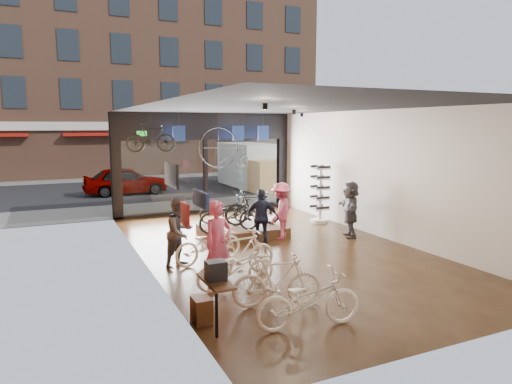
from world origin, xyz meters
TOP-DOWN VIEW (x-y plane):
  - ground_plane at (0.00, 0.00)m, footprint 7.00×12.00m
  - ceiling at (0.00, 0.00)m, footprint 7.00×12.00m
  - wall_left at (-3.52, 0.00)m, footprint 0.04×12.00m
  - wall_right at (3.52, 0.00)m, footprint 0.04×12.00m
  - wall_back at (0.00, -6.02)m, footprint 7.00×0.04m
  - storefront at (0.00, 6.00)m, footprint 7.00×0.26m
  - exit_sign at (-2.40, 5.88)m, footprint 0.35×0.06m
  - street_road at (0.00, 15.00)m, footprint 30.00×18.00m
  - sidewalk_near at (0.00, 7.20)m, footprint 30.00×2.40m
  - sidewalk_far at (0.00, 19.00)m, footprint 30.00×2.00m
  - opposite_building at (0.00, 21.50)m, footprint 26.00×5.00m
  - street_car at (-2.10, 12.00)m, footprint 3.96×1.59m
  - box_truck at (4.43, 11.00)m, footprint 2.01×6.04m
  - floor_bike_0 at (-1.73, -4.54)m, footprint 1.90×0.88m
  - floor_bike_1 at (-1.80, -3.54)m, footprint 1.75×0.90m
  - floor_bike_2 at (-2.13, -2.32)m, footprint 1.73×0.64m
  - floor_bike_3 at (-1.74, -1.68)m, footprint 1.81×0.78m
  - floor_bike_4 at (-2.07, -0.42)m, footprint 1.90×0.99m
  - display_platform at (-0.23, 1.83)m, footprint 2.40×1.80m
  - display_bike_left at (-0.87, 1.25)m, footprint 1.86×0.67m
  - display_bike_mid at (0.13, 1.79)m, footprint 1.86×0.79m
  - display_bike_right at (-0.55, 2.46)m, footprint 1.69×0.84m
  - customer_0 at (-2.43, -2.09)m, footprint 0.77×0.62m
  - customer_1 at (-2.76, -0.38)m, footprint 1.02×0.97m
  - customer_2 at (-0.20, 0.50)m, footprint 1.01×0.79m
  - customer_3 at (0.65, 0.97)m, footprint 1.23×1.18m
  - customer_5 at (2.66, 0.33)m, footprint 1.11×1.63m
  - sunglasses_rack at (2.95, 2.48)m, footprint 0.68×0.60m
  - wall_merch at (-3.38, -3.50)m, footprint 0.40×2.40m
  - penny_farthing at (0.41, 4.76)m, footprint 1.84×0.06m
  - hung_bike at (-2.44, 4.20)m, footprint 1.64×0.72m
  - jersey_left at (-1.22, 5.20)m, footprint 0.45×0.03m
  - jersey_mid at (1.06, 5.20)m, footprint 0.45×0.03m
  - jersey_right at (2.09, 5.20)m, footprint 0.45×0.03m

SIDE VIEW (x-z plane):
  - ground_plane at x=0.00m, z-range -0.04..0.00m
  - street_road at x=0.00m, z-range -0.02..0.00m
  - sidewalk_near at x=0.00m, z-range 0.00..0.12m
  - sidewalk_far at x=0.00m, z-range 0.00..0.12m
  - display_platform at x=-0.23m, z-range 0.00..0.30m
  - floor_bike_2 at x=-2.13m, z-range 0.00..0.90m
  - floor_bike_4 at x=-2.07m, z-range 0.00..0.95m
  - floor_bike_0 at x=-1.73m, z-range 0.00..0.96m
  - floor_bike_1 at x=-1.80m, z-range 0.00..1.01m
  - floor_bike_3 at x=-1.74m, z-range 0.00..1.06m
  - street_car at x=-2.10m, z-range 0.00..1.35m
  - display_bike_right at x=-0.55m, z-range 0.30..1.15m
  - display_bike_left at x=-0.87m, z-range 0.30..1.27m
  - customer_2 at x=-0.20m, z-range 0.00..1.60m
  - customer_1 at x=-2.76m, z-range 0.00..1.66m
  - display_bike_mid at x=0.13m, z-range 0.30..1.38m
  - customer_3 at x=0.65m, z-range 0.00..1.68m
  - customer_5 at x=2.66m, z-range 0.00..1.69m
  - customer_0 at x=-2.43m, z-range 0.00..1.82m
  - sunglasses_rack at x=2.95m, z-range 0.00..2.01m
  - box_truck at x=4.43m, z-range 0.00..2.38m
  - wall_merch at x=-3.38m, z-range 0.00..2.60m
  - wall_left at x=-3.52m, z-range 0.00..3.80m
  - wall_right at x=3.52m, z-range 0.00..3.80m
  - wall_back at x=0.00m, z-range 0.00..3.80m
  - storefront at x=0.00m, z-range 0.00..3.80m
  - penny_farthing at x=0.41m, z-range 1.76..3.24m
  - hung_bike at x=-2.44m, z-range 2.45..3.40m
  - exit_sign at x=-2.40m, z-range 2.96..3.14m
  - jersey_left at x=-1.22m, z-range 2.77..3.32m
  - jersey_mid at x=1.06m, z-range 2.77..3.32m
  - jersey_right at x=2.09m, z-range 2.77..3.32m
  - ceiling at x=0.00m, z-range 3.80..3.84m
  - opposite_building at x=0.00m, z-range 0.00..14.00m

